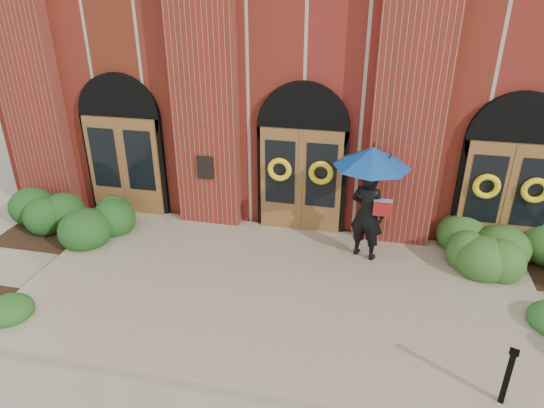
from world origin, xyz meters
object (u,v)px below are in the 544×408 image
(man_with_umbrella, at_px, (370,182))
(metal_post, at_px, (508,376))
(hedge_wall_left, at_px, (75,221))
(hedge_wall_right, at_px, (537,253))

(man_with_umbrella, bearing_deg, metal_post, 142.37)
(hedge_wall_left, relative_size, hedge_wall_right, 1.01)
(man_with_umbrella, xyz_separation_m, hedge_wall_right, (3.60, 0.42, -1.48))
(hedge_wall_right, bearing_deg, hedge_wall_left, -175.42)
(hedge_wall_left, height_order, hedge_wall_right, hedge_wall_left)
(metal_post, height_order, hedge_wall_right, metal_post)
(metal_post, xyz_separation_m, hedge_wall_left, (-8.96, 3.24, -0.21))
(metal_post, bearing_deg, hedge_wall_right, 70.48)
(metal_post, height_order, hedge_wall_left, metal_post)
(man_with_umbrella, xyz_separation_m, hedge_wall_left, (-6.80, -0.41, -1.48))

